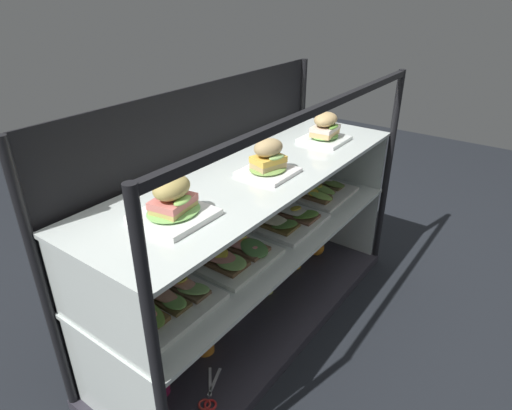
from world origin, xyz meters
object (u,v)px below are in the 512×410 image
(plated_roll_sandwich_center, at_px, (268,161))
(plated_roll_sandwich_mid_left, at_px, (325,130))
(juice_bottle_front_fourth, at_px, (266,276))
(juice_bottle_back_center, at_px, (235,299))
(kitchen_scissors, at_px, (209,399))
(juice_bottle_front_left_end, at_px, (204,331))
(open_sandwich_tray_near_right_corner, at_px, (281,217))
(open_sandwich_tray_right_of_center, at_px, (160,298))
(juice_bottle_back_left, at_px, (158,372))
(orange_fruit_beside_bottles, at_px, (316,248))
(plated_roll_sandwich_far_left, at_px, (173,203))
(open_sandwich_tray_center, at_px, (316,189))
(open_sandwich_tray_mid_right, at_px, (228,252))
(juice_bottle_front_middle, at_px, (296,250))

(plated_roll_sandwich_center, bearing_deg, plated_roll_sandwich_mid_left, 1.23)
(plated_roll_sandwich_center, relative_size, juice_bottle_front_fourth, 0.82)
(juice_bottle_back_center, distance_m, kitchen_scissors, 0.43)
(plated_roll_sandwich_center, xyz_separation_m, juice_bottle_front_left_end, (-0.29, 0.08, -0.60))
(open_sandwich_tray_near_right_corner, relative_size, kitchen_scissors, 1.79)
(open_sandwich_tray_right_of_center, xyz_separation_m, juice_bottle_back_left, (-0.03, 0.02, -0.30))
(open_sandwich_tray_right_of_center, bearing_deg, open_sandwich_tray_near_right_corner, -1.37)
(juice_bottle_back_center, relative_size, orange_fruit_beside_bottles, 2.94)
(juice_bottle_front_fourth, bearing_deg, orange_fruit_beside_bottles, -5.12)
(open_sandwich_tray_near_right_corner, bearing_deg, plated_roll_sandwich_mid_left, -7.46)
(juice_bottle_back_center, bearing_deg, orange_fruit_beside_bottles, -4.19)
(plated_roll_sandwich_far_left, distance_m, open_sandwich_tray_center, 0.96)
(open_sandwich_tray_mid_right, distance_m, juice_bottle_front_fourth, 0.44)
(juice_bottle_front_fourth, bearing_deg, kitchen_scissors, -163.44)
(juice_bottle_back_center, bearing_deg, open_sandwich_tray_near_right_corner, -14.93)
(kitchen_scissors, bearing_deg, open_sandwich_tray_right_of_center, 106.20)
(juice_bottle_front_left_end, bearing_deg, kitchen_scissors, -134.98)
(open_sandwich_tray_near_right_corner, relative_size, open_sandwich_tray_center, 1.00)
(plated_roll_sandwich_center, relative_size, juice_bottle_front_left_end, 0.77)
(plated_roll_sandwich_mid_left, xyz_separation_m, juice_bottle_back_left, (-0.95, 0.07, -0.61))
(plated_roll_sandwich_center, distance_m, open_sandwich_tray_mid_right, 0.35)
(plated_roll_sandwich_mid_left, distance_m, juice_bottle_back_left, 1.13)
(plated_roll_sandwich_mid_left, bearing_deg, kitchen_scissors, -174.36)
(open_sandwich_tray_near_right_corner, relative_size, juice_bottle_front_fourth, 1.49)
(open_sandwich_tray_near_right_corner, bearing_deg, open_sandwich_tray_mid_right, 178.72)
(juice_bottle_front_fourth, bearing_deg, open_sandwich_tray_right_of_center, -176.56)
(juice_bottle_front_left_end, distance_m, juice_bottle_front_fourth, 0.43)
(open_sandwich_tray_mid_right, xyz_separation_m, orange_fruit_beside_bottles, (0.71, 0.01, -0.35))
(open_sandwich_tray_right_of_center, distance_m, juice_bottle_front_fourth, 0.70)
(open_sandwich_tray_right_of_center, distance_m, kitchen_scissors, 0.41)
(open_sandwich_tray_right_of_center, height_order, juice_bottle_front_left_end, open_sandwich_tray_right_of_center)
(open_sandwich_tray_right_of_center, xyz_separation_m, open_sandwich_tray_near_right_corner, (0.65, -0.02, -0.00))
(plated_roll_sandwich_far_left, xyz_separation_m, open_sandwich_tray_center, (0.91, 0.03, -0.31))
(plated_roll_sandwich_center, relative_size, open_sandwich_tray_near_right_corner, 0.55)
(open_sandwich_tray_mid_right, bearing_deg, juice_bottle_front_left_end, 166.89)
(open_sandwich_tray_near_right_corner, relative_size, juice_bottle_back_left, 1.38)
(open_sandwich_tray_near_right_corner, xyz_separation_m, kitchen_scissors, (-0.61, -0.12, -0.39))
(juice_bottle_back_left, xyz_separation_m, juice_bottle_front_fourth, (0.66, 0.02, -0.01))
(plated_roll_sandwich_far_left, height_order, juice_bottle_front_fourth, plated_roll_sandwich_far_left)
(plated_roll_sandwich_mid_left, distance_m, juice_bottle_back_center, 0.79)
(open_sandwich_tray_right_of_center, xyz_separation_m, kitchen_scissors, (0.04, -0.14, -0.39))
(open_sandwich_tray_mid_right, height_order, open_sandwich_tray_center, open_sandwich_tray_mid_right)
(plated_roll_sandwich_far_left, distance_m, orange_fruit_beside_bottles, 1.16)
(plated_roll_sandwich_center, xyz_separation_m, plated_roll_sandwich_mid_left, (0.43, 0.01, 0.00))
(juice_bottle_front_middle, height_order, orange_fruit_beside_bottles, juice_bottle_front_middle)
(plated_roll_sandwich_center, bearing_deg, orange_fruit_beside_bottles, 6.59)
(juice_bottle_front_fourth, height_order, orange_fruit_beside_bottles, juice_bottle_front_fourth)
(juice_bottle_front_left_end, distance_m, juice_bottle_front_middle, 0.67)
(open_sandwich_tray_near_right_corner, xyz_separation_m, juice_bottle_back_center, (-0.23, 0.06, -0.30))
(plated_roll_sandwich_mid_left, height_order, juice_bottle_front_fourth, plated_roll_sandwich_mid_left)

